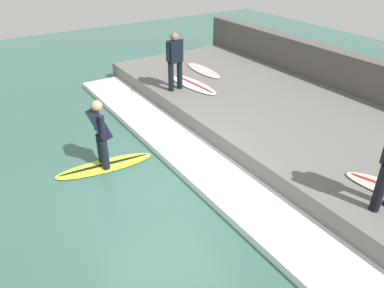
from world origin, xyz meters
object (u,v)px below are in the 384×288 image
object	(u,v)px
surfboard_waiting_near	(192,84)
surfboard_spare	(203,70)
surfer_riding	(100,131)
surfer_waiting_near	(175,58)
surfboard_riding	(105,166)

from	to	relation	value
surfboard_waiting_near	surfboard_spare	xyz separation A→B (m)	(0.96, 0.80, -0.00)
surfer_riding	surfboard_spare	size ratio (longest dim) A/B	0.85
surfboard_spare	surfer_waiting_near	bearing A→B (deg)	-150.60
surfer_waiting_near	surfboard_spare	xyz separation A→B (m)	(1.54, 0.87, -0.86)
surfboard_waiting_near	surfboard_riding	bearing A→B (deg)	-150.64
surfboard_waiting_near	surfboard_spare	size ratio (longest dim) A/B	1.21
surfer_waiting_near	surfboard_spare	size ratio (longest dim) A/B	0.90
surfboard_riding	surfboard_waiting_near	distance (m)	4.03
surfer_riding	surfboard_waiting_near	world-z (taller)	surfer_riding
surfer_waiting_near	surfboard_riding	bearing A→B (deg)	-146.87
surfboard_riding	surfer_riding	bearing A→B (deg)	0.00
surfer_waiting_near	surfboard_waiting_near	world-z (taller)	surfer_waiting_near
surfer_riding	surfer_waiting_near	bearing A→B (deg)	33.13
surfer_riding	surfboard_spare	world-z (taller)	surfer_riding
surfboard_riding	surfer_riding	distance (m)	0.85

